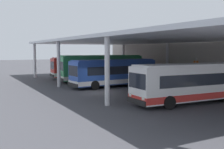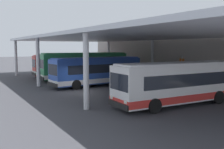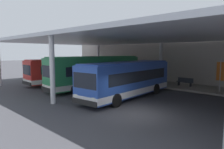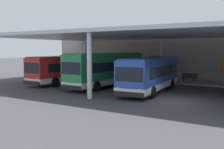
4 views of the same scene
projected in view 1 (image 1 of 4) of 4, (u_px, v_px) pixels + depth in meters
name	position (u px, v px, depth m)	size (l,w,h in m)	color
ground_plane	(101.00, 92.00, 27.67)	(200.00, 200.00, 0.00)	#3D3D42
platform_kerb	(188.00, 85.00, 33.18)	(42.00, 4.50, 0.18)	gray
station_building_facade	(209.00, 55.00, 34.40)	(48.00, 1.60, 7.32)	#ADA399
canopy_shelter	(147.00, 40.00, 29.78)	(40.00, 17.00, 5.55)	silver
bus_nearest_bay	(86.00, 67.00, 42.08)	(3.14, 10.66, 3.17)	red
bus_second_bay	(101.00, 68.00, 37.22)	(3.16, 11.45, 3.57)	#28844C
bus_middle_bay	(114.00, 72.00, 31.98)	(3.25, 10.68, 3.17)	#284CA8
bus_far_bay	(192.00, 83.00, 22.01)	(2.97, 10.61, 3.17)	white
bench_waiting	(178.00, 78.00, 34.90)	(1.80, 0.45, 0.92)	#383D47
banner_sign	(196.00, 70.00, 30.93)	(0.70, 0.12, 3.20)	#B2B2B7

